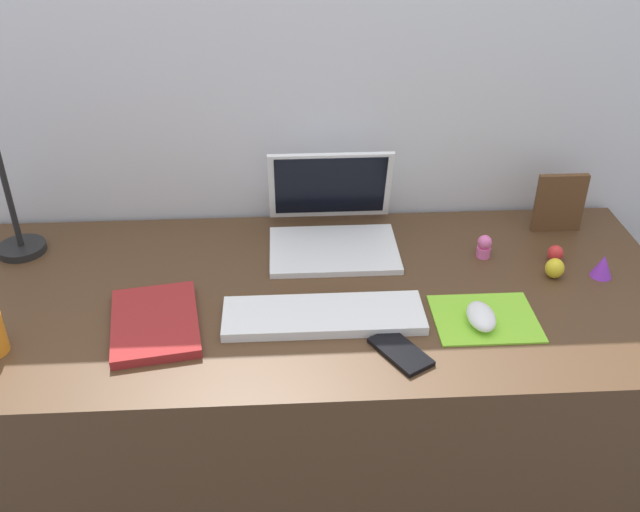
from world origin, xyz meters
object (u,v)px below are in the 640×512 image
mouse (481,316)px  laptop (332,221)px  toy_figurine_purple (603,266)px  notebook_pad (155,322)px  toy_figurine_pink (484,246)px  cell_phone (400,352)px  toy_figurine_yellow (555,268)px  picture_frame (560,203)px  toy_figurine_red (555,253)px  desk_lamp (1,193)px  keyboard (324,316)px

mouse → laptop: bearing=127.9°
mouse → toy_figurine_purple: bearing=27.2°
notebook_pad → toy_figurine_pink: (0.73, 0.23, 0.02)m
cell_phone → toy_figurine_yellow: toy_figurine_yellow is taller
cell_phone → toy_figurine_yellow: bearing=1.8°
toy_figurine_purple → picture_frame: bearing=98.9°
mouse → toy_figurine_red: 0.33m
notebook_pad → desk_lamp: bearing=132.8°
mouse → toy_figurine_red: size_ratio=2.44×
keyboard → toy_figurine_red: toy_figurine_red is taller
mouse → desk_lamp: (-1.01, 0.31, 0.15)m
notebook_pad → picture_frame: (0.94, 0.34, 0.06)m
toy_figurine_pink → toy_figurine_red: toy_figurine_pink is taller
laptop → mouse: size_ratio=3.12×
laptop → keyboard: bearing=-97.1°
mouse → notebook_pad: mouse is taller
toy_figurine_purple → toy_figurine_pink: bearing=158.2°
desk_lamp → notebook_pad: size_ratio=1.55×
mouse → toy_figurine_pink: (0.07, 0.26, 0.01)m
keyboard → toy_figurine_pink: 0.45m
toy_figurine_pink → toy_figurine_purple: bearing=-21.8°
desk_lamp → toy_figurine_purple: size_ratio=7.06×
toy_figurine_yellow → toy_figurine_red: toy_figurine_yellow is taller
notebook_pad → toy_figurine_yellow: size_ratio=5.20×
mouse → cell_phone: (-0.17, -0.08, -0.02)m
notebook_pad → toy_figurine_yellow: (0.86, 0.13, 0.01)m
picture_frame → desk_lamp: bearing=-177.1°
toy_figurine_red → cell_phone: bearing=-142.5°
toy_figurine_yellow → toy_figurine_pink: toy_figurine_pink is taller
toy_figurine_yellow → picture_frame: bearing=70.4°
laptop → notebook_pad: laptop is taller
mouse → toy_figurine_purple: (0.31, 0.16, 0.01)m
keyboard → desk_lamp: desk_lamp is taller
mouse → toy_figurine_pink: size_ratio=1.73×
toy_figurine_purple → desk_lamp: bearing=173.7°
toy_figurine_purple → toy_figurine_yellow: size_ratio=1.14×
laptop → picture_frame: 0.56m
laptop → picture_frame: bearing=1.9°
mouse → picture_frame: size_ratio=0.64×
cell_phone → toy_figurine_pink: toy_figurine_pink is taller
laptop → toy_figurine_yellow: size_ratio=6.50×
keyboard → toy_figurine_yellow: size_ratio=8.89×
keyboard → picture_frame: (0.60, 0.34, 0.06)m
toy_figurine_pink → toy_figurine_yellow: bearing=-34.9°
toy_figurine_purple → toy_figurine_red: size_ratio=1.34×
keyboard → desk_lamp: (-0.69, 0.27, 0.16)m
toy_figurine_purple → toy_figurine_yellow: toy_figurine_purple is taller
toy_figurine_purple → toy_figurine_pink: size_ratio=0.95×
cell_phone → toy_figurine_yellow: (0.38, 0.25, 0.02)m
notebook_pad → toy_figurine_red: bearing=3.4°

